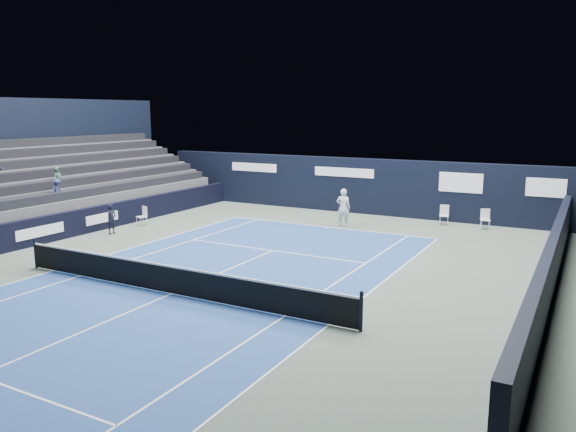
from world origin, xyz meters
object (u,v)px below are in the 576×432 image
at_px(folding_chair_back_a, 444,213).
at_px(folding_chair_back_b, 485,218).
at_px(tennis_net, 171,279).
at_px(tennis_player, 343,208).
at_px(line_judge_chair, 143,215).

height_order(folding_chair_back_a, folding_chair_back_b, folding_chair_back_a).
distance_m(folding_chair_back_a, folding_chair_back_b, 2.03).
bearing_deg(tennis_net, folding_chair_back_b, 65.40).
bearing_deg(tennis_net, folding_chair_back_a, 72.15).
bearing_deg(folding_chair_back_b, tennis_player, -173.20).
bearing_deg(tennis_net, tennis_player, 87.37).
height_order(line_judge_chair, tennis_player, tennis_player).
relative_size(line_judge_chair, tennis_player, 0.51).
distance_m(folding_chair_back_a, tennis_net, 16.12).
bearing_deg(folding_chair_back_a, line_judge_chair, -163.12).
xyz_separation_m(folding_chair_back_a, line_judge_chair, (-13.35, -7.53, -0.02)).
height_order(folding_chair_back_a, tennis_player, tennis_player).
distance_m(folding_chair_back_a, tennis_player, 5.23).
bearing_deg(line_judge_chair, folding_chair_back_b, 42.76).
distance_m(folding_chair_back_b, tennis_net, 16.73).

